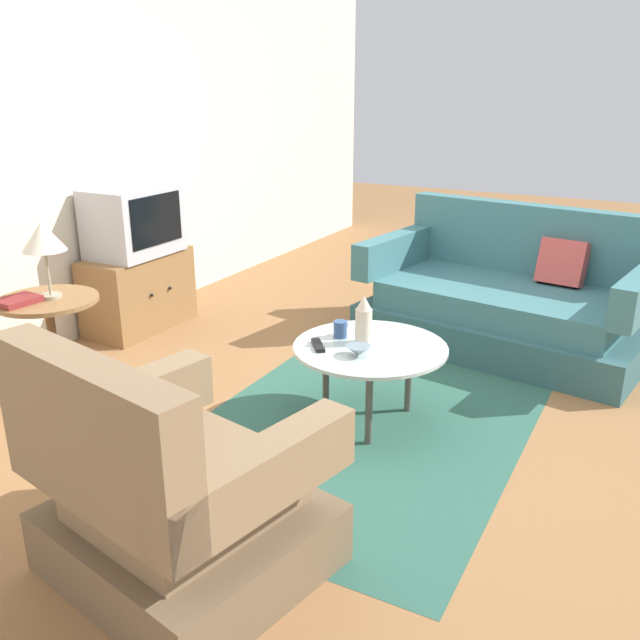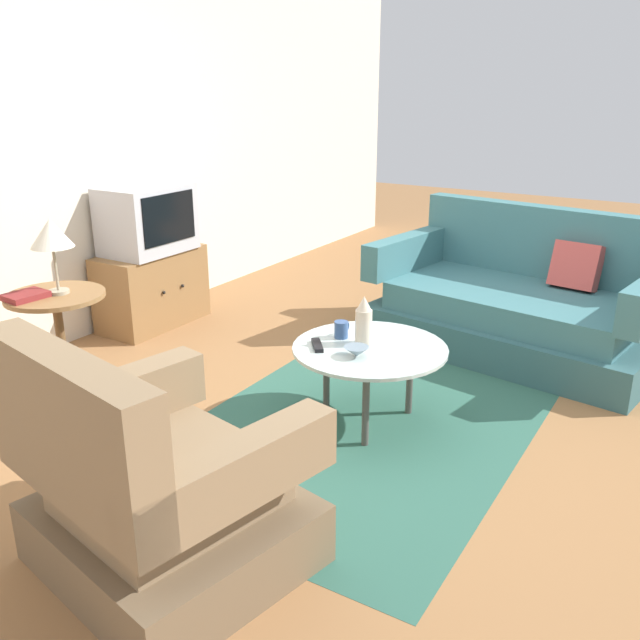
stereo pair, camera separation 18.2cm
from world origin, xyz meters
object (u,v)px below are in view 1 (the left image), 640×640
(tv_stand, at_px, (139,291))
(side_table, at_px, (51,328))
(coffee_table, at_px, (370,352))
(couch, at_px, (508,303))
(book, at_px, (17,301))
(television, at_px, (133,221))
(bowl, at_px, (358,351))
(mug, at_px, (341,329))
(armchair, at_px, (174,499))
(vase, at_px, (364,320))
(tv_remote_dark, at_px, (318,345))
(table_lamp, at_px, (43,238))

(tv_stand, bearing_deg, side_table, -158.97)
(coffee_table, height_order, side_table, side_table)
(couch, distance_m, coffee_table, 1.52)
(book, bearing_deg, television, 20.94)
(bowl, distance_m, book, 1.80)
(side_table, height_order, mug, side_table)
(coffee_table, bearing_deg, television, 75.20)
(armchair, distance_m, vase, 1.46)
(coffee_table, relative_size, tv_stand, 0.99)
(side_table, distance_m, tv_remote_dark, 1.47)
(tv_stand, distance_m, mug, 1.95)
(armchair, height_order, table_lamp, table_lamp)
(tv_stand, bearing_deg, tv_remote_dark, -110.42)
(coffee_table, xyz_separation_m, table_lamp, (-0.60, 1.61, 0.54))
(coffee_table, relative_size, side_table, 1.30)
(vase, bearing_deg, tv_remote_dark, 132.01)
(coffee_table, distance_m, vase, 0.17)
(couch, xyz_separation_m, side_table, (-2.09, 1.99, 0.15))
(couch, xyz_separation_m, table_lamp, (-2.07, 1.97, 0.64))
(couch, height_order, mug, couch)
(couch, height_order, tv_stand, couch)
(couch, distance_m, bowl, 1.67)
(mug, bearing_deg, book, 118.03)
(armchair, xyz_separation_m, television, (1.96, 1.93, 0.47))
(tv_stand, xyz_separation_m, television, (0.00, -0.01, 0.51))
(vase, xyz_separation_m, mug, (0.02, 0.14, -0.08))
(vase, distance_m, tv_remote_dark, 0.27)
(bowl, xyz_separation_m, tv_remote_dark, (0.01, 0.23, -0.02))
(armchair, height_order, mug, armchair)
(armchair, relative_size, table_lamp, 2.51)
(couch, distance_m, book, 3.04)
(tv_stand, height_order, vase, vase)
(table_lamp, relative_size, book, 1.87)
(side_table, height_order, tv_remote_dark, side_table)
(television, relative_size, book, 2.79)
(side_table, bearing_deg, book, 156.53)
(side_table, xyz_separation_m, bowl, (0.46, -1.63, 0.01))
(coffee_table, xyz_separation_m, vase, (0.02, 0.05, 0.16))
(book, bearing_deg, tv_stand, 21.31)
(vase, height_order, tv_remote_dark, vase)
(tv_stand, xyz_separation_m, tv_remote_dark, (-0.68, -1.84, 0.16))
(television, relative_size, tv_remote_dark, 3.92)
(table_lamp, bearing_deg, television, 21.52)
(table_lamp, height_order, tv_remote_dark, table_lamp)
(couch, bearing_deg, tv_remote_dark, 78.90)
(tv_stand, bearing_deg, coffee_table, -104.74)
(table_lamp, xyz_separation_m, mug, (0.64, -1.42, -0.46))
(table_lamp, distance_m, tv_remote_dark, 1.54)
(armchair, relative_size, side_table, 1.70)
(side_table, height_order, book, book)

